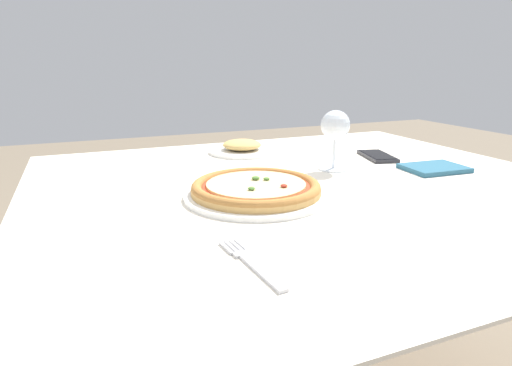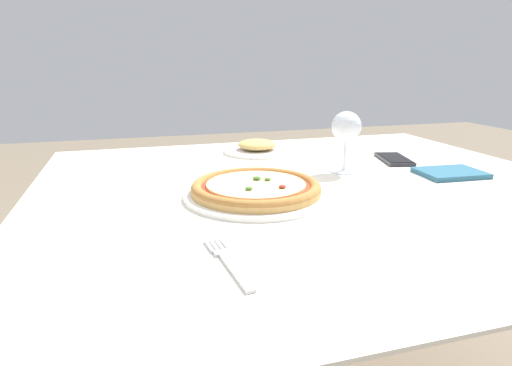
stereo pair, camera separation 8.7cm
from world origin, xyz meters
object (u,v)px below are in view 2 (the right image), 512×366
Objects in this scene: dining_table at (314,218)px; fork at (228,261)px; wine_glass_far_left at (346,129)px; pizza_plate at (256,189)px; side_plate at (257,148)px; cell_phone at (394,159)px.

fork is at bearing -130.42° from dining_table.
wine_glass_far_left is at bearing 36.88° from dining_table.
pizza_plate is 1.48× the size of side_plate.
dining_table is 0.19m from pizza_plate.
cell_phone is 0.79× the size of side_plate.
dining_table is 8.13× the size of wine_glass_far_left.
dining_table is at bearing -143.12° from wine_glass_far_left.
wine_glass_far_left is 0.23m from cell_phone.
dining_table is 0.38m from side_plate.
side_plate is at bearing 73.21° from pizza_plate.
pizza_plate reaches higher than dining_table.
side_plate is (0.13, 0.42, -0.00)m from pizza_plate.
pizza_plate is 1.88× the size of cell_phone.
fork is 0.76m from cell_phone.
pizza_plate is at bearing 66.15° from fork.
cell_phone is at bearing 19.68° from wine_glass_far_left.
wine_glass_far_left reaches higher than pizza_plate.
wine_glass_far_left reaches higher than fork.
cell_phone is at bearing 24.01° from pizza_plate.
wine_glass_far_left is 0.76× the size of side_plate.
dining_table is at bearing -153.12° from cell_phone.
side_plate is at bearing 94.28° from dining_table.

